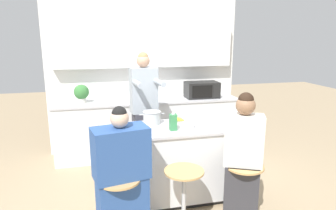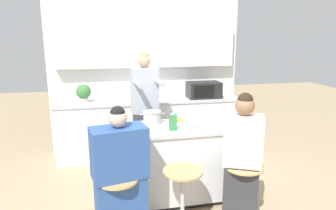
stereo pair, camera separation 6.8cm
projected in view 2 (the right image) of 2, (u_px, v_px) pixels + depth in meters
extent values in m
plane|color=tan|center=(169.00, 198.00, 3.72)|extent=(16.00, 16.00, 0.00)
cube|color=silver|center=(146.00, 72.00, 5.16)|extent=(3.24, 0.06, 2.70)
cube|color=silver|center=(147.00, 44.00, 4.94)|extent=(2.98, 0.16, 0.75)
cube|color=silver|center=(150.00, 128.00, 5.03)|extent=(2.98, 0.59, 0.91)
cube|color=#BCBCC1|center=(150.00, 100.00, 4.93)|extent=(3.01, 0.62, 0.03)
cube|color=black|center=(169.00, 195.00, 3.71)|extent=(1.49, 0.56, 0.06)
cube|color=silver|center=(169.00, 162.00, 3.61)|extent=(1.57, 0.64, 0.83)
cube|color=#BCBCC1|center=(169.00, 128.00, 3.51)|extent=(1.61, 0.68, 0.03)
cylinder|color=#B7BABC|center=(119.00, 210.00, 2.88)|extent=(0.04, 0.04, 0.62)
cylinder|color=tan|center=(117.00, 179.00, 2.81)|extent=(0.40, 0.40, 0.02)
cylinder|color=#B7BABC|center=(182.00, 200.00, 3.04)|extent=(0.04, 0.04, 0.62)
cylinder|color=tan|center=(183.00, 171.00, 2.97)|extent=(0.40, 0.40, 0.02)
cylinder|color=#B7BABC|center=(242.00, 195.00, 3.15)|extent=(0.04, 0.04, 0.62)
cylinder|color=tan|center=(244.00, 167.00, 3.08)|extent=(0.40, 0.40, 0.02)
cube|color=#383842|center=(145.00, 144.00, 4.23)|extent=(0.32, 0.25, 0.94)
cube|color=#9EA8B2|center=(145.00, 90.00, 4.06)|extent=(0.38, 0.25, 0.61)
cylinder|color=#9EA8B2|center=(138.00, 84.00, 3.72)|extent=(0.10, 0.34, 0.07)
cylinder|color=#9EA8B2|center=(160.00, 83.00, 3.81)|extent=(0.10, 0.34, 0.07)
sphere|color=tan|center=(144.00, 61.00, 3.97)|extent=(0.19, 0.19, 0.18)
sphere|color=#A37F51|center=(144.00, 57.00, 3.96)|extent=(0.15, 0.15, 0.14)
cube|color=#2D5193|center=(121.00, 208.00, 2.91)|extent=(0.51, 0.35, 0.66)
cube|color=#2D5193|center=(119.00, 152.00, 2.79)|extent=(0.55, 0.38, 0.49)
sphere|color=#DBB293|center=(118.00, 118.00, 2.71)|extent=(0.20, 0.20, 0.17)
sphere|color=black|center=(118.00, 113.00, 2.70)|extent=(0.16, 0.16, 0.14)
cube|color=#333338|center=(240.00, 194.00, 3.17)|extent=(0.43, 0.39, 0.66)
cube|color=silver|center=(243.00, 141.00, 3.04)|extent=(0.44, 0.36, 0.53)
sphere|color=#936B4C|center=(245.00, 106.00, 2.95)|extent=(0.26, 0.26, 0.20)
sphere|color=black|center=(245.00, 100.00, 2.94)|extent=(0.21, 0.21, 0.16)
cylinder|color=#B7BABC|center=(152.00, 118.00, 3.63)|extent=(0.21, 0.21, 0.15)
cylinder|color=#B7BABC|center=(152.00, 112.00, 3.61)|extent=(0.22, 0.22, 0.01)
cylinder|color=#B7BABC|center=(141.00, 115.00, 3.59)|extent=(0.05, 0.01, 0.01)
cylinder|color=#B7BABC|center=(162.00, 113.00, 3.65)|extent=(0.05, 0.01, 0.01)
cylinder|color=silver|center=(120.00, 126.00, 3.45)|extent=(0.17, 0.17, 0.06)
cylinder|color=silver|center=(225.00, 121.00, 3.61)|extent=(0.18, 0.18, 0.08)
cylinder|color=white|center=(191.00, 125.00, 3.46)|extent=(0.08, 0.08, 0.08)
torus|color=white|center=(195.00, 124.00, 3.47)|extent=(0.04, 0.01, 0.04)
cylinder|color=#4C7099|center=(134.00, 129.00, 3.30)|extent=(0.08, 0.08, 0.08)
torus|color=#4C7099|center=(139.00, 128.00, 3.31)|extent=(0.04, 0.01, 0.04)
ellipsoid|color=yellow|center=(179.00, 120.00, 3.72)|extent=(0.12, 0.05, 0.05)
ellipsoid|color=yellow|center=(176.00, 119.00, 3.75)|extent=(0.09, 0.11, 0.05)
ellipsoid|color=yellow|center=(181.00, 119.00, 3.76)|extent=(0.10, 0.10, 0.05)
cube|color=#38844C|center=(173.00, 122.00, 3.38)|extent=(0.08, 0.08, 0.18)
cylinder|color=white|center=(173.00, 114.00, 3.36)|extent=(0.04, 0.04, 0.02)
cube|color=black|center=(204.00, 90.00, 5.04)|extent=(0.55, 0.33, 0.27)
cube|color=black|center=(204.00, 92.00, 4.87)|extent=(0.34, 0.01, 0.20)
cube|color=black|center=(218.00, 91.00, 4.92)|extent=(0.10, 0.01, 0.21)
cylinder|color=beige|center=(84.00, 100.00, 4.70)|extent=(0.13, 0.13, 0.07)
sphere|color=#387538|center=(83.00, 92.00, 4.67)|extent=(0.23, 0.23, 0.23)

